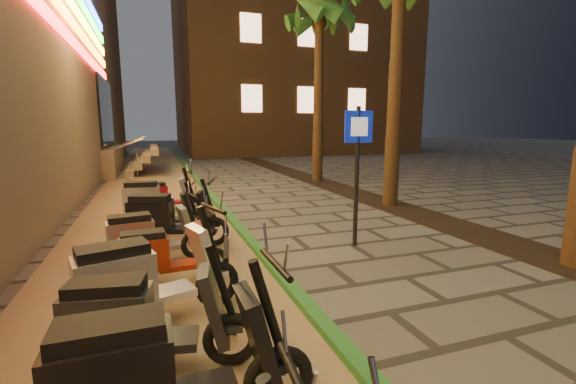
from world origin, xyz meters
name	(u,v)px	position (x,y,z in m)	size (l,w,h in m)	color
parking_strip	(153,200)	(-2.60, 10.00, 0.01)	(3.40, 60.00, 0.01)	#8C7251
green_curb	(211,195)	(-0.90, 10.00, 0.05)	(0.18, 60.00, 0.10)	#276A2A
planting_strip	(440,221)	(3.60, 5.00, 0.01)	(1.20, 40.00, 0.02)	black
apartment_block	(284,6)	(9.00, 32.00, 12.50)	(18.00, 16.06, 25.00)	brown
palm_d	(319,23)	(3.60, 12.00, 5.94)	(2.97, 3.02, 7.16)	#472D19
pedestrian_sign	(357,157)	(0.87, 4.07, 1.62)	(0.55, 0.10, 2.50)	black
scooter_4	(158,373)	(-2.58, 0.56, 0.54)	(1.77, 0.62, 1.25)	black
scooter_5	(139,321)	(-2.72, 1.43, 0.50)	(1.64, 0.72, 1.15)	black
scooter_6	(143,279)	(-2.71, 2.27, 0.55)	(1.80, 0.91, 1.27)	black
scooter_7	(162,255)	(-2.49, 3.35, 0.45)	(1.46, 0.51, 1.03)	black
scooter_8	(147,236)	(-2.68, 4.22, 0.48)	(1.58, 0.67, 1.11)	black
scooter_9	(166,217)	(-2.36, 5.16, 0.54)	(1.76, 0.92, 1.25)	black
scooter_10	(159,211)	(-2.48, 6.17, 0.46)	(1.49, 0.76, 1.05)	black
scooter_11	(155,200)	(-2.55, 7.05, 0.54)	(1.77, 0.67, 1.24)	black
scooter_12	(163,196)	(-2.34, 7.99, 0.45)	(1.47, 0.64, 1.03)	black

